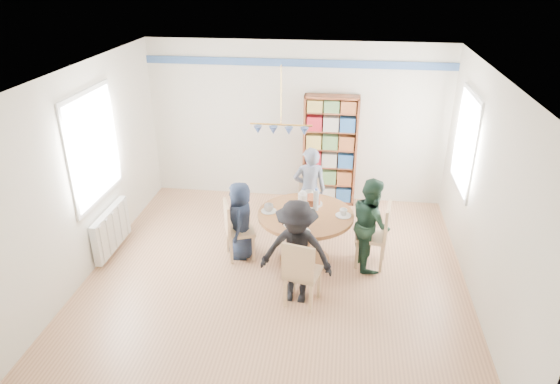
% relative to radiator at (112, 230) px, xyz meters
% --- Properties ---
extents(ground, '(5.00, 5.00, 0.00)m').
position_rel_radiator_xyz_m(ground, '(2.42, -0.30, -0.35)').
color(ground, tan).
extents(room_shell, '(5.00, 5.00, 5.00)m').
position_rel_radiator_xyz_m(room_shell, '(2.16, 0.57, 1.30)').
color(room_shell, white).
rests_on(room_shell, ground).
extents(radiator, '(0.12, 1.00, 0.60)m').
position_rel_radiator_xyz_m(radiator, '(0.00, 0.00, 0.00)').
color(radiator, silver).
rests_on(radiator, ground).
extents(dining_table, '(1.30, 1.30, 0.75)m').
position_rel_radiator_xyz_m(dining_table, '(2.77, 0.11, 0.21)').
color(dining_table, brown).
rests_on(dining_table, ground).
extents(chair_left, '(0.50, 0.50, 0.87)m').
position_rel_radiator_xyz_m(chair_left, '(1.79, 0.07, 0.13)').
color(chair_left, '#D6B284').
rests_on(chair_left, ground).
extents(chair_right, '(0.46, 0.46, 0.92)m').
position_rel_radiator_xyz_m(chair_right, '(3.75, 0.14, 0.16)').
color(chair_right, '#D6B284').
rests_on(chair_right, ground).
extents(chair_far, '(0.48, 0.48, 0.85)m').
position_rel_radiator_xyz_m(chair_far, '(2.78, 1.11, 0.12)').
color(chair_far, '#D6B284').
rests_on(chair_far, ground).
extents(chair_near, '(0.49, 0.49, 0.91)m').
position_rel_radiator_xyz_m(chair_near, '(2.80, -0.89, 0.15)').
color(chair_near, '#D6B284').
rests_on(chair_near, ground).
extents(person_left, '(0.43, 0.60, 1.13)m').
position_rel_radiator_xyz_m(person_left, '(1.86, 0.13, 0.22)').
color(person_left, '#161F31').
rests_on(person_left, ground).
extents(person_right, '(0.63, 0.73, 1.29)m').
position_rel_radiator_xyz_m(person_right, '(3.64, 0.14, 0.30)').
color(person_right, '#193325').
rests_on(person_right, ground).
extents(person_far, '(0.55, 0.41, 1.37)m').
position_rel_radiator_xyz_m(person_far, '(2.75, 0.98, 0.34)').
color(person_far, gray).
rests_on(person_far, ground).
extents(person_near, '(0.91, 0.57, 1.36)m').
position_rel_radiator_xyz_m(person_near, '(2.73, -0.78, 0.33)').
color(person_near, black).
rests_on(person_near, ground).
extents(bookshelf, '(0.89, 0.27, 1.88)m').
position_rel_radiator_xyz_m(bookshelf, '(3.00, 2.04, 0.57)').
color(bookshelf, brown).
rests_on(bookshelf, ground).
extents(tableware, '(1.22, 1.22, 0.32)m').
position_rel_radiator_xyz_m(tableware, '(2.74, 0.13, 0.47)').
color(tableware, white).
rests_on(tableware, dining_table).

